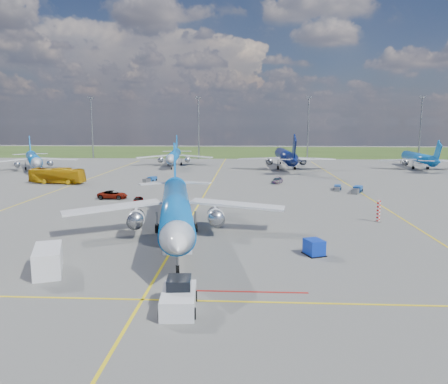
{
  "coord_description": "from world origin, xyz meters",
  "views": [
    {
      "loc": [
        8.0,
        -51.53,
        13.57
      ],
      "look_at": [
        4.84,
        7.74,
        4.0
      ],
      "focal_mm": 35.0,
      "sensor_mm": 36.0,
      "label": 1
    }
  ],
  "objects_px": {
    "bg_jet_ne": "(418,168)",
    "baggage_tug_w": "(357,190)",
    "service_van": "(48,260)",
    "bg_jet_nw": "(34,170)",
    "main_airliner": "(177,237)",
    "service_car_c": "(277,180)",
    "bg_jet_nnw": "(174,166)",
    "apron_bus": "(57,176)",
    "service_car_a": "(138,200)",
    "bg_jet_n": "(285,169)",
    "pushback_tug": "(179,297)",
    "baggage_tug_e": "(337,188)",
    "baggage_tug_c": "(150,179)",
    "uld_container": "(314,247)",
    "warning_post": "(378,211)",
    "service_car_b": "(113,195)"
  },
  "relations": [
    {
      "from": "warning_post",
      "to": "pushback_tug",
      "type": "bearing_deg",
      "value": -127.83
    },
    {
      "from": "bg_jet_ne",
      "to": "baggage_tug_w",
      "type": "relative_size",
      "value": 6.37
    },
    {
      "from": "bg_jet_ne",
      "to": "service_car_a",
      "type": "relative_size",
      "value": 9.69
    },
    {
      "from": "bg_jet_nw",
      "to": "baggage_tug_c",
      "type": "distance_m",
      "value": 43.11
    },
    {
      "from": "uld_container",
      "to": "service_car_a",
      "type": "distance_m",
      "value": 37.24
    },
    {
      "from": "bg_jet_nnw",
      "to": "service_car_c",
      "type": "height_order",
      "value": "bg_jet_nnw"
    },
    {
      "from": "service_car_a",
      "to": "bg_jet_ne",
      "type": "bearing_deg",
      "value": 39.63
    },
    {
      "from": "bg_jet_ne",
      "to": "pushback_tug",
      "type": "bearing_deg",
      "value": 63.86
    },
    {
      "from": "service_car_b",
      "to": "bg_jet_nnw",
      "type": "bearing_deg",
      "value": 1.69
    },
    {
      "from": "warning_post",
      "to": "baggage_tug_w",
      "type": "height_order",
      "value": "warning_post"
    },
    {
      "from": "service_car_b",
      "to": "baggage_tug_c",
      "type": "relative_size",
      "value": 1.16
    },
    {
      "from": "bg_jet_n",
      "to": "baggage_tug_e",
      "type": "bearing_deg",
      "value": 97.46
    },
    {
      "from": "warning_post",
      "to": "baggage_tug_c",
      "type": "height_order",
      "value": "warning_post"
    },
    {
      "from": "service_car_c",
      "to": "baggage_tug_e",
      "type": "bearing_deg",
      "value": -19.89
    },
    {
      "from": "bg_jet_n",
      "to": "baggage_tug_e",
      "type": "relative_size",
      "value": 8.91
    },
    {
      "from": "bg_jet_nw",
      "to": "baggage_tug_e",
      "type": "xyz_separation_m",
      "value": [
        78.15,
        -31.71,
        0.45
      ]
    },
    {
      "from": "service_car_c",
      "to": "baggage_tug_c",
      "type": "bearing_deg",
      "value": -164.12
    },
    {
      "from": "main_airliner",
      "to": "baggage_tug_w",
      "type": "bearing_deg",
      "value": 39.88
    },
    {
      "from": "bg_jet_n",
      "to": "apron_bus",
      "type": "bearing_deg",
      "value": 30.55
    },
    {
      "from": "main_airliner",
      "to": "service_car_c",
      "type": "bearing_deg",
      "value": 62.52
    },
    {
      "from": "bg_jet_n",
      "to": "apron_bus",
      "type": "relative_size",
      "value": 3.13
    },
    {
      "from": "warning_post",
      "to": "baggage_tug_e",
      "type": "distance_m",
      "value": 28.15
    },
    {
      "from": "bg_jet_nnw",
      "to": "apron_bus",
      "type": "bearing_deg",
      "value": -121.34
    },
    {
      "from": "pushback_tug",
      "to": "baggage_tug_e",
      "type": "relative_size",
      "value": 1.5
    },
    {
      "from": "baggage_tug_w",
      "to": "baggage_tug_e",
      "type": "bearing_deg",
      "value": 162.05
    },
    {
      "from": "pushback_tug",
      "to": "baggage_tug_c",
      "type": "xyz_separation_m",
      "value": [
        -17.36,
        68.51,
        -0.43
      ]
    },
    {
      "from": "bg_jet_nnw",
      "to": "uld_container",
      "type": "height_order",
      "value": "bg_jet_nnw"
    },
    {
      "from": "service_van",
      "to": "service_car_a",
      "type": "bearing_deg",
      "value": 69.14
    },
    {
      "from": "bg_jet_ne",
      "to": "service_car_c",
      "type": "bearing_deg",
      "value": 40.32
    },
    {
      "from": "bg_jet_n",
      "to": "baggage_tug_c",
      "type": "distance_m",
      "value": 44.88
    },
    {
      "from": "pushback_tug",
      "to": "uld_container",
      "type": "bearing_deg",
      "value": 44.49
    },
    {
      "from": "service_car_a",
      "to": "baggage_tug_e",
      "type": "height_order",
      "value": "service_car_a"
    },
    {
      "from": "main_airliner",
      "to": "apron_bus",
      "type": "distance_m",
      "value": 55.53
    },
    {
      "from": "service_van",
      "to": "bg_jet_nw",
      "type": "bearing_deg",
      "value": 95.68
    },
    {
      "from": "bg_jet_nnw",
      "to": "service_car_c",
      "type": "bearing_deg",
      "value": -57.19
    },
    {
      "from": "bg_jet_nnw",
      "to": "bg_jet_ne",
      "type": "bearing_deg",
      "value": -8.34
    },
    {
      "from": "bg_jet_nnw",
      "to": "pushback_tug",
      "type": "distance_m",
      "value": 105.69
    },
    {
      "from": "pushback_tug",
      "to": "main_airliner",
      "type": "bearing_deg",
      "value": 94.87
    },
    {
      "from": "service_car_a",
      "to": "baggage_tug_w",
      "type": "bearing_deg",
      "value": 17.7
    },
    {
      "from": "service_van",
      "to": "baggage_tug_w",
      "type": "bearing_deg",
      "value": 29.1
    },
    {
      "from": "baggage_tug_e",
      "to": "service_car_c",
      "type": "bearing_deg",
      "value": 155.02
    },
    {
      "from": "pushback_tug",
      "to": "apron_bus",
      "type": "distance_m",
      "value": 74.09
    },
    {
      "from": "service_car_c",
      "to": "baggage_tug_e",
      "type": "xyz_separation_m",
      "value": [
        11.44,
        -9.24,
        -0.2
      ]
    },
    {
      "from": "main_airliner",
      "to": "bg_jet_n",
      "type": "bearing_deg",
      "value": 66.34
    },
    {
      "from": "pushback_tug",
      "to": "baggage_tug_w",
      "type": "height_order",
      "value": "pushback_tug"
    },
    {
      "from": "bg_jet_n",
      "to": "service_car_a",
      "type": "distance_m",
      "value": 64.4
    },
    {
      "from": "bg_jet_nnw",
      "to": "baggage_tug_e",
      "type": "relative_size",
      "value": 7.68
    },
    {
      "from": "bg_jet_n",
      "to": "main_airliner",
      "type": "distance_m",
      "value": 80.77
    },
    {
      "from": "bg_jet_nnw",
      "to": "bg_jet_ne",
      "type": "distance_m",
      "value": 72.92
    },
    {
      "from": "service_van",
      "to": "service_car_a",
      "type": "height_order",
      "value": "service_van"
    }
  ]
}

